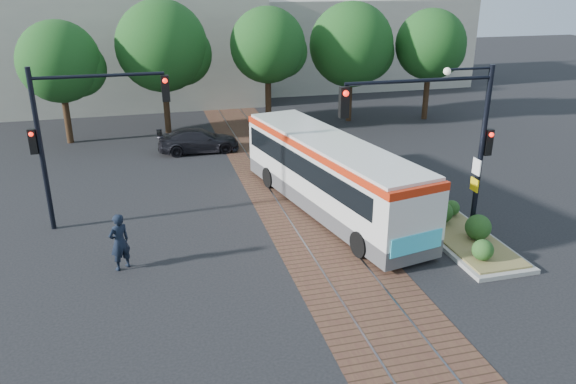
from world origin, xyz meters
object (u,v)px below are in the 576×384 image
object	(u,v)px
city_bus	(329,171)
traffic_island	(465,233)
signal_pole_main	(451,130)
signal_pole_left	(72,126)
parked_car	(198,140)
officer	(120,242)

from	to	relation	value
city_bus	traffic_island	distance (m)	5.65
city_bus	signal_pole_main	bearing A→B (deg)	-65.74
signal_pole_left	parked_car	world-z (taller)	signal_pole_left
parked_car	city_bus	bearing A→B (deg)	-155.19
signal_pole_left	traffic_island	bearing A→B (deg)	-20.36
city_bus	signal_pole_left	xyz separation A→B (m)	(-9.41, 0.90, 2.23)
city_bus	parked_car	xyz separation A→B (m)	(-4.20, 9.31, -1.01)
signal_pole_left	officer	distance (m)	5.01
city_bus	traffic_island	bearing A→B (deg)	-58.17
traffic_island	parked_car	size ratio (longest dim) A/B	1.21
city_bus	signal_pole_left	world-z (taller)	signal_pole_left
signal_pole_main	traffic_island	bearing A→B (deg)	-5.36
traffic_island	officer	size ratio (longest dim) A/B	2.71
officer	parked_car	bearing A→B (deg)	-139.60
signal_pole_main	signal_pole_left	world-z (taller)	signal_pole_main
signal_pole_left	city_bus	bearing A→B (deg)	-5.47
officer	signal_pole_left	bearing A→B (deg)	-102.26
signal_pole_left	parked_car	xyz separation A→B (m)	(5.21, 8.41, -3.24)
traffic_island	city_bus	bearing A→B (deg)	133.40
traffic_island	signal_pole_left	size ratio (longest dim) A/B	0.87
traffic_island	parked_car	bearing A→B (deg)	120.95
city_bus	parked_car	world-z (taller)	city_bus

